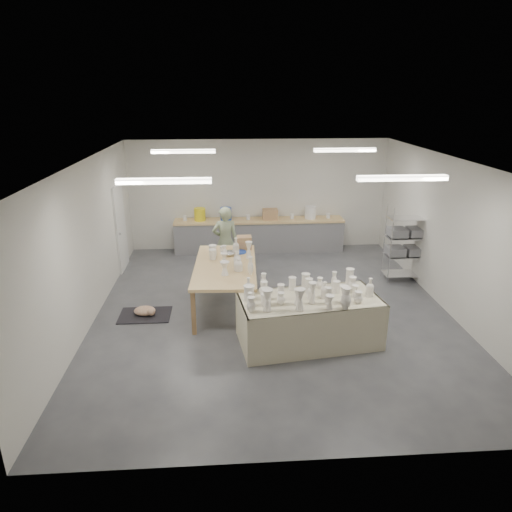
{
  "coord_description": "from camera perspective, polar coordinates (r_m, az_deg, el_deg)",
  "views": [
    {
      "loc": [
        -0.9,
        -8.27,
        4.19
      ],
      "look_at": [
        -0.31,
        0.36,
        1.05
      ],
      "focal_mm": 32.0,
      "sensor_mm": 36.0,
      "label": 1
    }
  ],
  "objects": [
    {
      "name": "red_stool",
      "position": [
        11.25,
        -3.8,
        -0.46
      ],
      "size": [
        0.38,
        0.38,
        0.31
      ],
      "rotation": [
        0.0,
        0.0,
        0.17
      ],
      "color": "#AC181C",
      "rests_on": "ground"
    },
    {
      "name": "wire_shelf",
      "position": [
        11.0,
        18.19,
        1.62
      ],
      "size": [
        0.88,
        0.48,
        1.8
      ],
      "color": "silver",
      "rests_on": "ground"
    },
    {
      "name": "potter",
      "position": [
        10.81,
        -3.86,
        1.84
      ],
      "size": [
        0.65,
        0.46,
        1.68
      ],
      "primitive_type": "imported",
      "rotation": [
        0.0,
        0.0,
        3.24
      ],
      "color": "#98A982",
      "rests_on": "ground"
    },
    {
      "name": "room",
      "position": [
        8.66,
        1.49,
        5.67
      ],
      "size": [
        8.0,
        8.02,
        3.0
      ],
      "color": "#424449",
      "rests_on": "ground"
    },
    {
      "name": "rug",
      "position": [
        9.37,
        -13.69,
        -7.18
      ],
      "size": [
        1.0,
        0.7,
        0.02
      ],
      "primitive_type": "cube",
      "color": "black",
      "rests_on": "ground"
    },
    {
      "name": "cat",
      "position": [
        9.31,
        -13.63,
        -6.67
      ],
      "size": [
        0.43,
        0.32,
        0.18
      ],
      "rotation": [
        0.0,
        0.0,
        0.01
      ],
      "color": "white",
      "rests_on": "rug"
    },
    {
      "name": "drying_table",
      "position": [
        8.06,
        6.59,
        -7.81
      ],
      "size": [
        2.54,
        1.46,
        1.22
      ],
      "rotation": [
        0.0,
        0.0,
        0.14
      ],
      "color": "olive",
      "rests_on": "ground"
    },
    {
      "name": "work_table",
      "position": [
        9.26,
        -3.46,
        -0.89
      ],
      "size": [
        1.31,
        2.48,
        1.28
      ],
      "rotation": [
        0.0,
        0.0,
        -0.04
      ],
      "color": "tan",
      "rests_on": "ground"
    },
    {
      "name": "back_counter",
      "position": [
        12.55,
        0.35,
        2.77
      ],
      "size": [
        4.6,
        0.6,
        1.24
      ],
      "color": "tan",
      "rests_on": "ground"
    }
  ]
}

